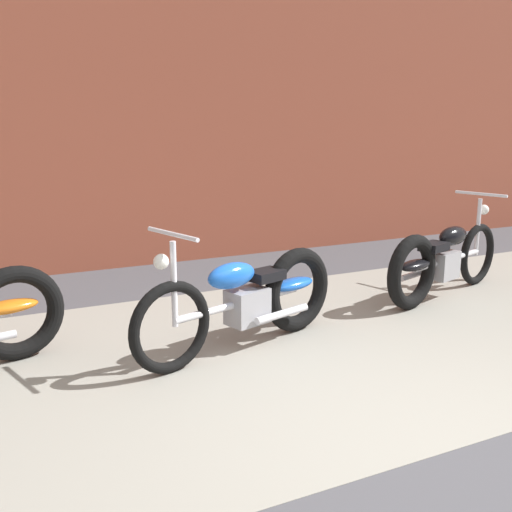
{
  "coord_description": "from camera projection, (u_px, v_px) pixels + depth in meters",
  "views": [
    {
      "loc": [
        -2.2,
        -2.16,
        1.77
      ],
      "look_at": [
        -0.26,
        1.85,
        0.75
      ],
      "focal_mm": 41.38,
      "sensor_mm": 36.0,
      "label": 1
    }
  ],
  "objects": [
    {
      "name": "ground_plane",
      "position": [
        446.0,
        453.0,
        3.22
      ],
      "size": [
        80.0,
        80.0,
        0.0
      ],
      "primitive_type": "plane",
      "color": "#47474C"
    },
    {
      "name": "sidewalk_slab",
      "position": [
        290.0,
        346.0,
        4.75
      ],
      "size": [
        36.0,
        3.5,
        0.01
      ],
      "primitive_type": "cube",
      "color": "gray",
      "rests_on": "ground"
    },
    {
      "name": "brick_building_wall",
      "position": [
        156.0,
        66.0,
        7.24
      ],
      "size": [
        36.0,
        0.5,
        4.87
      ],
      "primitive_type": "cube",
      "color": "brown",
      "rests_on": "ground"
    },
    {
      "name": "motorcycle_black",
      "position": [
        439.0,
        261.0,
        5.95
      ],
      "size": [
        1.95,
        0.82,
        1.03
      ],
      "rotation": [
        0.0,
        0.0,
        0.3
      ],
      "color": "black",
      "rests_on": "ground"
    },
    {
      "name": "motorcycle_blue",
      "position": [
        255.0,
        297.0,
        4.7
      ],
      "size": [
        1.95,
        0.81,
        1.03
      ],
      "rotation": [
        0.0,
        0.0,
        3.43
      ],
      "color": "black",
      "rests_on": "ground"
    }
  ]
}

